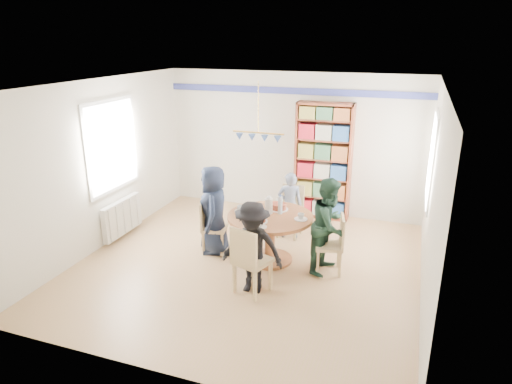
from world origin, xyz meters
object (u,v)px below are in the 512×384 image
at_px(radiator, 122,217).
at_px(chair_near, 249,258).
at_px(person_left, 214,210).
at_px(chair_far, 291,208).
at_px(person_right, 329,226).
at_px(person_far, 290,205).
at_px(bookshelf, 323,163).
at_px(chair_right, 334,242).
at_px(dining_table, 270,227).
at_px(chair_left, 210,224).
at_px(person_near, 252,248).

height_order(radiator, chair_near, chair_near).
distance_m(chair_near, person_left, 1.44).
relative_size(chair_far, person_right, 0.62).
distance_m(chair_far, person_far, 0.16).
bearing_deg(person_left, person_right, 68.79).
relative_size(person_far, bookshelf, 0.53).
distance_m(radiator, chair_right, 3.68).
distance_m(chair_near, bookshelf, 3.16).
xyz_separation_m(chair_far, bookshelf, (0.33, 1.00, 0.59)).
bearing_deg(dining_table, bookshelf, 79.85).
distance_m(chair_far, person_right, 1.40).
relative_size(chair_far, person_far, 0.76).
distance_m(chair_left, chair_near, 1.46).
distance_m(person_left, person_right, 1.85).
bearing_deg(person_left, chair_far, 116.40).
bearing_deg(person_near, chair_near, -100.91).
relative_size(person_left, person_near, 1.11).
xyz_separation_m(chair_right, chair_far, (-0.95, 1.10, 0.00)).
bearing_deg(radiator, chair_far, 20.83).
bearing_deg(chair_far, chair_right, -49.17).
bearing_deg(person_near, person_left, 134.14).
height_order(person_left, person_far, person_left).
distance_m(dining_table, chair_near, 1.03).
bearing_deg(chair_far, person_left, -133.16).
bearing_deg(chair_right, person_far, 133.98).
xyz_separation_m(radiator, person_left, (1.75, -0.01, 0.36)).
relative_size(chair_far, person_left, 0.62).
xyz_separation_m(chair_right, person_far, (-0.94, 0.98, 0.10)).
bearing_deg(person_far, chair_near, 76.08).
bearing_deg(chair_right, radiator, 179.04).
height_order(chair_far, chair_near, chair_near).
height_order(chair_right, person_far, person_far).
xyz_separation_m(dining_table, person_far, (0.05, 0.94, 0.03)).
distance_m(chair_left, chair_right, 2.00).
bearing_deg(person_right, dining_table, 102.23).
relative_size(chair_left, person_near, 0.66).
bearing_deg(radiator, person_near, -19.18).
bearing_deg(person_far, radiator, 5.00).
height_order(chair_far, person_near, person_near).
xyz_separation_m(person_far, person_near, (0.00, -1.87, 0.06)).
xyz_separation_m(radiator, person_near, (2.74, -0.95, 0.29)).
xyz_separation_m(chair_left, person_near, (1.05, -0.92, 0.17)).
xyz_separation_m(chair_right, person_left, (-1.93, 0.05, 0.23)).
distance_m(person_far, bookshelf, 1.27).
bearing_deg(person_far, person_left, 29.58).
height_order(chair_right, chair_far, chair_far).
height_order(dining_table, person_far, person_far).
height_order(chair_left, bookshelf, bookshelf).
height_order(radiator, chair_left, chair_left).
xyz_separation_m(chair_far, person_near, (0.01, -1.99, 0.16)).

